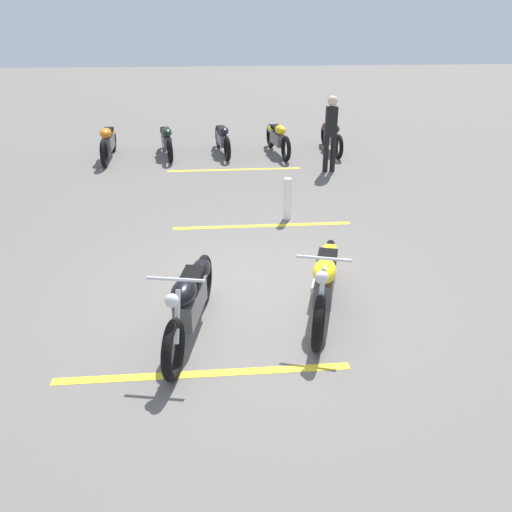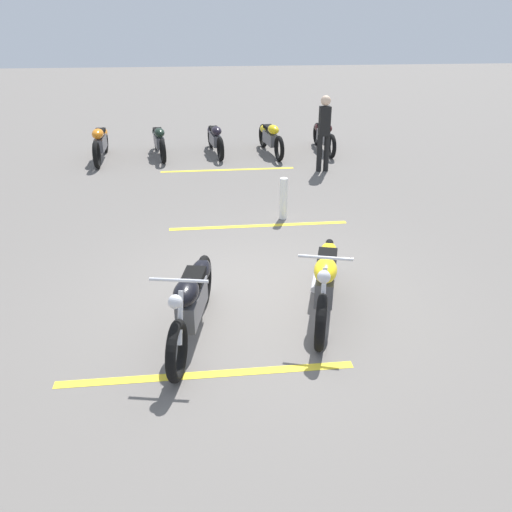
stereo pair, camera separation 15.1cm
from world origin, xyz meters
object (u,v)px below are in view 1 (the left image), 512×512
Objects in this scene: motorcycle_row_far_left at (331,136)px; motorcycle_row_right at (166,139)px; motorcycle_dark_foreground at (190,299)px; bystander_near_row at (331,130)px; bollard_post at (287,199)px; motorcycle_row_far_right at (108,141)px; motorcycle_row_left at (277,137)px; motorcycle_bright_foreground at (325,279)px; motorcycle_row_center at (222,138)px.

motorcycle_row_right is at bearing -91.81° from motorcycle_row_far_left.
bystander_near_row reaches higher than motorcycle_dark_foreground.
bystander_near_row reaches higher than bollard_post.
motorcycle_row_far_left is 5.84m from motorcycle_row_far_right.
motorcycle_row_far_right is at bearing -108.25° from bystander_near_row.
motorcycle_row_left is at bearing 90.30° from motorcycle_row_far_right.
motorcycle_bright_foreground is 1.72m from motorcycle_dark_foreground.
motorcycle_dark_foreground is 1.09× the size of motorcycle_row_right.
motorcycle_row_far_left is 1.02× the size of motorcycle_row_right.
motorcycle_row_far_left reaches higher than motorcycle_row_right.
motorcycle_bright_foreground is at bearing 7.50° from motorcycle_row_right.
motorcycle_row_left is 0.95× the size of motorcycle_row_far_right.
motorcycle_row_center is (8.20, 1.17, -0.05)m from motorcycle_bright_foreground.
motorcycle_row_far_left is 1.47m from motorcycle_row_left.
motorcycle_row_right is (-0.09, 4.38, -0.00)m from motorcycle_row_far_left.
bollard_post is at bearing -13.39° from motorcycle_row_left.
motorcycle_row_far_right reaches higher than motorcycle_row_left.
motorcycle_bright_foreground and motorcycle_dark_foreground have the same top height.
motorcycle_row_far_left is at bearing 168.96° from motorcycle_dark_foreground.
motorcycle_row_right is at bearing -116.42° from bystander_near_row.
motorcycle_row_far_left is 2.67× the size of bollard_post.
motorcycle_row_left is 2.92m from motorcycle_row_right.
motorcycle_dark_foreground is at bearing -22.40° from motorcycle_row_left.
motorcycle_row_right is 4.38m from bystander_near_row.
motorcycle_row_far_right is 5.65m from bystander_near_row.
bollard_post is (-3.00, 1.38, -0.59)m from bystander_near_row.
motorcycle_row_left is (8.44, -1.96, -0.03)m from motorcycle_dark_foreground.
motorcycle_row_far_right is (-0.31, 5.83, 0.03)m from motorcycle_row_far_left.
motorcycle_bright_foreground is at bearing -15.10° from motorcycle_row_far_left.
motorcycle_row_far_left is (8.56, -3.43, -0.04)m from motorcycle_dark_foreground.
motorcycle_row_left is at bearing -151.58° from bystander_near_row.
motorcycle_dark_foreground reaches higher than motorcycle_row_far_right.
bystander_near_row is (-1.77, -1.04, 0.54)m from motorcycle_row_left.
motorcycle_row_right is at bearing -146.40° from motorcycle_bright_foreground.
motorcycle_row_left is 1.46m from motorcycle_row_center.
motorcycle_row_center is 0.91× the size of motorcycle_row_far_right.
motorcycle_row_left is at bearing -4.10° from bollard_post.
bystander_near_row reaches higher than motorcycle_bright_foreground.
motorcycle_row_far_right is (-0.32, 2.91, 0.04)m from motorcycle_row_center.
motorcycle_row_left is 4.78m from bollard_post.
motorcycle_row_left is 2.12m from bystander_near_row.
motorcycle_row_far_left is at bearing 81.24° from motorcycle_row_center.
motorcycle_row_far_right is (-0.19, 4.36, 0.02)m from motorcycle_row_left.
bollard_post is at bearing -23.28° from motorcycle_row_far_left.
motorcycle_dark_foreground is at bearing -61.82° from motorcycle_bright_foreground.
bollard_post is (-4.90, -1.11, -0.03)m from motorcycle_row_center.
motorcycle_row_far_right reaches higher than bollard_post.
motorcycle_row_far_right reaches higher than motorcycle_row_right.
motorcycle_dark_foreground reaches higher than motorcycle_row_far_left.
motorcycle_row_left is 1.21× the size of bystander_near_row.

